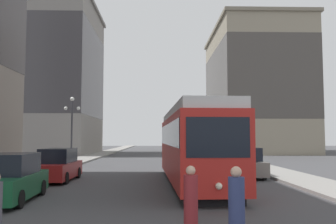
# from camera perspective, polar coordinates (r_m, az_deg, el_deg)

# --- Properties ---
(sidewalk_left) EXTENTS (2.83, 120.00, 0.15)m
(sidewalk_left) POSITION_cam_1_polar(r_m,az_deg,el_deg) (47.91, -11.71, -6.87)
(sidewalk_left) COLOR gray
(sidewalk_left) RESTS_ON ground
(sidewalk_right) EXTENTS (2.83, 120.00, 0.15)m
(sidewalk_right) POSITION_cam_1_polar(r_m,az_deg,el_deg) (47.84, 8.25, -6.92)
(sidewalk_right) COLOR gray
(sidewalk_right) RESTS_ON ground
(streetcar) EXTENTS (3.10, 13.41, 3.89)m
(streetcar) POSITION_cam_1_polar(r_m,az_deg,el_deg) (18.81, 3.96, -5.13)
(streetcar) COLOR black
(streetcar) RESTS_ON ground
(transit_bus) EXTENTS (2.63, 11.43, 3.45)m
(transit_bus) POSITION_cam_1_polar(r_m,az_deg,el_deg) (33.93, 6.58, -4.93)
(transit_bus) COLOR black
(transit_bus) RESTS_ON ground
(parked_car_left_near) EXTENTS (1.90, 4.65, 1.82)m
(parked_car_left_near) POSITION_cam_1_polar(r_m,az_deg,el_deg) (21.27, -17.23, -8.23)
(parked_car_left_near) COLOR black
(parked_car_left_near) RESTS_ON ground
(parked_car_left_mid) EXTENTS (2.08, 4.67, 1.82)m
(parked_car_left_mid) POSITION_cam_1_polar(r_m,az_deg,el_deg) (15.15, -23.98, -9.79)
(parked_car_left_mid) COLOR black
(parked_car_left_mid) RESTS_ON ground
(parked_car_right_far) EXTENTS (1.89, 4.91, 1.82)m
(parked_car_right_far) POSITION_cam_1_polar(r_m,az_deg,el_deg) (23.02, 12.03, -7.99)
(parked_car_right_far) COLOR black
(parked_car_right_far) RESTS_ON ground
(pedestrian_crossing_near) EXTENTS (0.38, 0.38, 1.69)m
(pedestrian_crossing_near) POSITION_cam_1_polar(r_m,az_deg,el_deg) (9.68, 3.67, -13.89)
(pedestrian_crossing_near) COLOR maroon
(pedestrian_crossing_near) RESTS_ON ground
(pedestrian_on_sidewalk) EXTENTS (0.39, 0.39, 1.75)m
(pedestrian_on_sidewalk) POSITION_cam_1_polar(r_m,az_deg,el_deg) (8.88, 10.92, -14.54)
(pedestrian_on_sidewalk) COLOR navy
(pedestrian_on_sidewalk) RESTS_ON ground
(lamp_post_left_far) EXTENTS (1.41, 0.36, 5.86)m
(lamp_post_left_far) POSITION_cam_1_polar(r_m,az_deg,el_deg) (32.28, -15.13, -1.26)
(lamp_post_left_far) COLOR #333338
(lamp_post_left_far) RESTS_ON sidewalk_left
(building_left_corner) EXTENTS (12.58, 18.27, 22.60)m
(building_left_corner) POSITION_cam_1_polar(r_m,az_deg,el_deg) (56.95, -17.69, 5.36)
(building_left_corner) COLOR gray
(building_left_corner) RESTS_ON ground
(building_right_corner) EXTENTS (13.92, 22.52, 20.65)m
(building_right_corner) POSITION_cam_1_polar(r_m,az_deg,el_deg) (61.93, 13.63, 3.57)
(building_right_corner) COLOR gray
(building_right_corner) RESTS_ON ground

